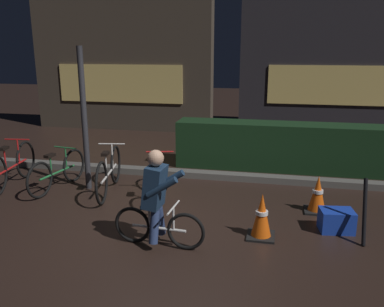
{
  "coord_description": "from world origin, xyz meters",
  "views": [
    {
      "loc": [
        1.38,
        -4.99,
        2.41
      ],
      "look_at": [
        0.2,
        0.6,
        0.9
      ],
      "focal_mm": 37.35,
      "sensor_mm": 36.0,
      "label": 1
    }
  ],
  "objects_px": {
    "street_post": "(84,120)",
    "parked_bike_center_right": "(160,179)",
    "closed_umbrella": "(365,212)",
    "cyclist": "(157,198)",
    "parked_bike_left_mid": "(58,171)",
    "blue_crate": "(336,221)",
    "parked_bike_center_left": "(109,172)",
    "traffic_cone_near": "(262,216)",
    "parked_bike_leftmost": "(12,167)",
    "traffic_cone_far": "(318,195)"
  },
  "relations": [
    {
      "from": "street_post",
      "to": "parked_bike_center_right",
      "type": "height_order",
      "value": "street_post"
    },
    {
      "from": "parked_bike_center_right",
      "to": "closed_umbrella",
      "type": "relative_size",
      "value": 1.87
    },
    {
      "from": "parked_bike_center_right",
      "to": "cyclist",
      "type": "xyz_separation_m",
      "value": [
        0.42,
        -1.53,
        0.29
      ]
    },
    {
      "from": "parked_bike_left_mid",
      "to": "blue_crate",
      "type": "xyz_separation_m",
      "value": [
        4.57,
        -0.75,
        -0.17
      ]
    },
    {
      "from": "blue_crate",
      "to": "closed_umbrella",
      "type": "distance_m",
      "value": 0.46
    },
    {
      "from": "street_post",
      "to": "parked_bike_center_left",
      "type": "bearing_deg",
      "value": -15.95
    },
    {
      "from": "street_post",
      "to": "closed_umbrella",
      "type": "xyz_separation_m",
      "value": [
        4.35,
        -1.15,
        -0.82
      ]
    },
    {
      "from": "street_post",
      "to": "cyclist",
      "type": "xyz_separation_m",
      "value": [
        1.81,
        -1.78,
        -0.6
      ]
    },
    {
      "from": "blue_crate",
      "to": "cyclist",
      "type": "height_order",
      "value": "cyclist"
    },
    {
      "from": "parked_bike_center_left",
      "to": "traffic_cone_near",
      "type": "relative_size",
      "value": 2.86
    },
    {
      "from": "parked_bike_leftmost",
      "to": "parked_bike_center_right",
      "type": "bearing_deg",
      "value": -99.52
    },
    {
      "from": "blue_crate",
      "to": "closed_umbrella",
      "type": "relative_size",
      "value": 0.52
    },
    {
      "from": "parked_bike_center_left",
      "to": "traffic_cone_near",
      "type": "height_order",
      "value": "parked_bike_center_left"
    },
    {
      "from": "parked_bike_center_right",
      "to": "blue_crate",
      "type": "height_order",
      "value": "parked_bike_center_right"
    },
    {
      "from": "cyclist",
      "to": "closed_umbrella",
      "type": "relative_size",
      "value": 1.47
    },
    {
      "from": "traffic_cone_far",
      "to": "cyclist",
      "type": "height_order",
      "value": "cyclist"
    },
    {
      "from": "parked_bike_center_right",
      "to": "traffic_cone_near",
      "type": "relative_size",
      "value": 2.63
    },
    {
      "from": "parked_bike_center_right",
      "to": "traffic_cone_near",
      "type": "height_order",
      "value": "parked_bike_center_right"
    },
    {
      "from": "traffic_cone_near",
      "to": "closed_umbrella",
      "type": "distance_m",
      "value": 1.29
    },
    {
      "from": "street_post",
      "to": "traffic_cone_near",
      "type": "relative_size",
      "value": 4.06
    },
    {
      "from": "blue_crate",
      "to": "street_post",
      "type": "bearing_deg",
      "value": 167.53
    },
    {
      "from": "parked_bike_leftmost",
      "to": "parked_bike_left_mid",
      "type": "bearing_deg",
      "value": -96.27
    },
    {
      "from": "parked_bike_left_mid",
      "to": "closed_umbrella",
      "type": "relative_size",
      "value": 1.79
    },
    {
      "from": "parked_bike_leftmost",
      "to": "parked_bike_center_left",
      "type": "xyz_separation_m",
      "value": [
        1.84,
        0.05,
        -0.0
      ]
    },
    {
      "from": "traffic_cone_far",
      "to": "blue_crate",
      "type": "xyz_separation_m",
      "value": [
        0.2,
        -0.63,
        -0.12
      ]
    },
    {
      "from": "parked_bike_center_left",
      "to": "traffic_cone_near",
      "type": "xyz_separation_m",
      "value": [
        2.62,
        -1.17,
        -0.07
      ]
    },
    {
      "from": "parked_bike_left_mid",
      "to": "traffic_cone_far",
      "type": "bearing_deg",
      "value": -83.1
    },
    {
      "from": "blue_crate",
      "to": "traffic_cone_far",
      "type": "bearing_deg",
      "value": 107.55
    },
    {
      "from": "blue_crate",
      "to": "cyclist",
      "type": "bearing_deg",
      "value": -158.64
    },
    {
      "from": "traffic_cone_near",
      "to": "parked_bike_left_mid",
      "type": "bearing_deg",
      "value": 162.22
    },
    {
      "from": "parked_bike_left_mid",
      "to": "blue_crate",
      "type": "height_order",
      "value": "parked_bike_left_mid"
    },
    {
      "from": "blue_crate",
      "to": "cyclist",
      "type": "relative_size",
      "value": 0.35
    },
    {
      "from": "traffic_cone_near",
      "to": "street_post",
      "type": "bearing_deg",
      "value": 157.11
    },
    {
      "from": "street_post",
      "to": "parked_bike_center_left",
      "type": "xyz_separation_m",
      "value": [
        0.46,
        -0.13,
        -0.86
      ]
    },
    {
      "from": "parked_bike_left_mid",
      "to": "closed_umbrella",
      "type": "distance_m",
      "value": 4.95
    },
    {
      "from": "traffic_cone_far",
      "to": "parked_bike_center_left",
      "type": "bearing_deg",
      "value": 177.74
    },
    {
      "from": "blue_crate",
      "to": "closed_umbrella",
      "type": "height_order",
      "value": "closed_umbrella"
    },
    {
      "from": "parked_bike_center_left",
      "to": "cyclist",
      "type": "relative_size",
      "value": 1.38
    },
    {
      "from": "blue_crate",
      "to": "cyclist",
      "type": "xyz_separation_m",
      "value": [
        -2.26,
        -0.88,
        0.48
      ]
    },
    {
      "from": "cyclist",
      "to": "closed_umbrella",
      "type": "distance_m",
      "value": 2.63
    },
    {
      "from": "parked_bike_leftmost",
      "to": "traffic_cone_far",
      "type": "distance_m",
      "value": 5.25
    },
    {
      "from": "parked_bike_leftmost",
      "to": "traffic_cone_far",
      "type": "bearing_deg",
      "value": -98.93
    },
    {
      "from": "parked_bike_leftmost",
      "to": "traffic_cone_far",
      "type": "relative_size",
      "value": 3.06
    },
    {
      "from": "parked_bike_leftmost",
      "to": "closed_umbrella",
      "type": "height_order",
      "value": "closed_umbrella"
    },
    {
      "from": "parked_bike_center_right",
      "to": "cyclist",
      "type": "distance_m",
      "value": 1.61
    },
    {
      "from": "blue_crate",
      "to": "cyclist",
      "type": "distance_m",
      "value": 2.47
    },
    {
      "from": "blue_crate",
      "to": "closed_umbrella",
      "type": "bearing_deg",
      "value": -41.35
    },
    {
      "from": "closed_umbrella",
      "to": "parked_bike_left_mid",
      "type": "bearing_deg",
      "value": 79.04
    },
    {
      "from": "traffic_cone_far",
      "to": "cyclist",
      "type": "relative_size",
      "value": 0.46
    },
    {
      "from": "cyclist",
      "to": "parked_bike_left_mid",
      "type": "bearing_deg",
      "value": 148.36
    }
  ]
}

